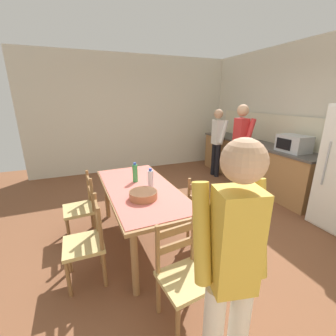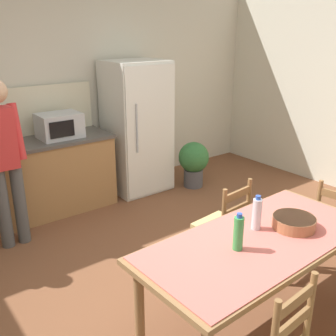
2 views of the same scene
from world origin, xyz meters
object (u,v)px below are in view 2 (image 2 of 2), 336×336
at_px(person_at_counter, 4,157).
at_px(potted_plant, 194,161).
at_px(bottle_near_centre, 238,233).
at_px(serving_bowl, 294,222).
at_px(microwave, 60,126).
at_px(dining_table, 258,249).
at_px(refrigerator, 137,127).
at_px(bottle_off_centre, 257,214).
at_px(chair_side_far_right, 224,226).

distance_m(person_at_counter, potted_plant, 2.66).
distance_m(bottle_near_centre, serving_bowl, 0.57).
relative_size(microwave, potted_plant, 0.75).
height_order(microwave, dining_table, microwave).
xyz_separation_m(refrigerator, bottle_near_centre, (-1.09, -2.91, 0.00)).
distance_m(refrigerator, bottle_near_centre, 3.11).
xyz_separation_m(dining_table, potted_plant, (1.53, 2.47, -0.31)).
xyz_separation_m(refrigerator, serving_bowl, (-0.53, -2.96, -0.07)).
bearing_deg(refrigerator, microwave, 179.02).
bearing_deg(potted_plant, dining_table, -121.77).
height_order(bottle_near_centre, bottle_off_centre, same).
height_order(refrigerator, microwave, refrigerator).
bearing_deg(serving_bowl, microwave, 101.02).
bearing_deg(dining_table, bottle_near_centre, -178.18).
bearing_deg(bottle_off_centre, microwave, 96.91).
distance_m(bottle_off_centre, person_at_counter, 2.57).
bearing_deg(potted_plant, bottle_off_centre, -121.38).
bearing_deg(person_at_counter, refrigerator, -75.40).
height_order(bottle_off_centre, potted_plant, bottle_off_centre).
relative_size(microwave, person_at_counter, 0.28).
height_order(refrigerator, dining_table, refrigerator).
height_order(dining_table, bottle_off_centre, bottle_off_centre).
bearing_deg(person_at_counter, dining_table, -156.15).
distance_m(bottle_near_centre, bottle_off_centre, 0.34).
relative_size(microwave, serving_bowl, 1.56).
bearing_deg(chair_side_far_right, person_at_counter, -54.82).
distance_m(microwave, person_at_counter, 0.97).
bearing_deg(refrigerator, person_at_counter, -165.40).
distance_m(bottle_near_centre, potted_plant, 3.09).
bearing_deg(serving_bowl, potted_plant, 64.53).
distance_m(refrigerator, potted_plant, 0.95).
distance_m(serving_bowl, person_at_counter, 2.83).
bearing_deg(dining_table, person_at_counter, 113.85).
bearing_deg(refrigerator, chair_side_far_right, -101.84).
height_order(dining_table, serving_bowl, serving_bowl).
relative_size(bottle_near_centre, chair_side_far_right, 0.30).
xyz_separation_m(refrigerator, microwave, (-1.11, 0.02, 0.19)).
distance_m(serving_bowl, chair_side_far_right, 0.88).
xyz_separation_m(bottle_off_centre, serving_bowl, (0.24, -0.16, -0.07)).
xyz_separation_m(dining_table, bottle_near_centre, (-0.23, -0.01, 0.21)).
relative_size(refrigerator, person_at_counter, 1.03).
xyz_separation_m(microwave, chair_side_far_right, (0.65, -2.19, -0.65)).
relative_size(dining_table, chair_side_far_right, 2.08).
bearing_deg(bottle_near_centre, serving_bowl, -4.69).
bearing_deg(chair_side_far_right, bottle_near_centre, 43.46).
bearing_deg(bottle_near_centre, person_at_counter, 108.99).
distance_m(dining_table, bottle_near_centre, 0.32).
bearing_deg(dining_table, microwave, 94.91).
bearing_deg(serving_bowl, bottle_off_centre, 145.66).
height_order(dining_table, bottle_near_centre, bottle_near_centre).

